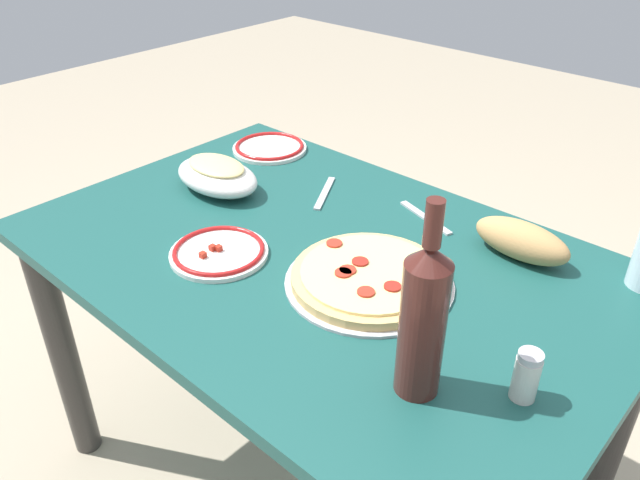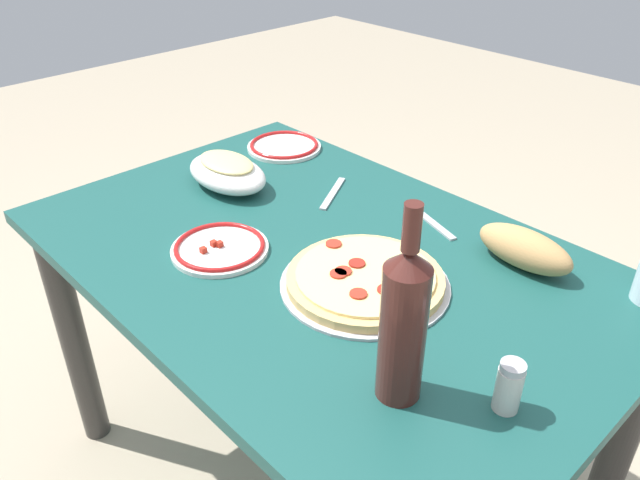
# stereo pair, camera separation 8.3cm
# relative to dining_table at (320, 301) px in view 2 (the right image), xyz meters

# --- Properties ---
(ground_plane) EXTENTS (8.00, 8.00, 0.00)m
(ground_plane) POSITION_rel_dining_table_xyz_m (0.00, 0.00, -0.61)
(ground_plane) COLOR tan
(ground_plane) RESTS_ON ground
(dining_table) EXTENTS (1.26, 0.83, 0.73)m
(dining_table) POSITION_rel_dining_table_xyz_m (0.00, 0.00, 0.00)
(dining_table) COLOR #194C47
(dining_table) RESTS_ON ground
(pepperoni_pizza) EXTENTS (0.33, 0.33, 0.03)m
(pepperoni_pizza) POSITION_rel_dining_table_xyz_m (-0.15, 0.02, 0.14)
(pepperoni_pizza) COLOR #B7B7BC
(pepperoni_pizza) RESTS_ON dining_table
(baked_pasta_dish) EXTENTS (0.24, 0.15, 0.08)m
(baked_pasta_dish) POSITION_rel_dining_table_xyz_m (0.38, -0.04, 0.17)
(baked_pasta_dish) COLOR white
(baked_pasta_dish) RESTS_ON dining_table
(wine_bottle) EXTENTS (0.07, 0.07, 0.33)m
(wine_bottle) POSITION_rel_dining_table_xyz_m (-0.37, 0.19, 0.26)
(wine_bottle) COLOR #471E19
(wine_bottle) RESTS_ON dining_table
(side_plate_near) EXTENTS (0.20, 0.20, 0.02)m
(side_plate_near) POSITION_rel_dining_table_xyz_m (0.15, 0.15, 0.14)
(side_plate_near) COLOR white
(side_plate_near) RESTS_ON dining_table
(side_plate_far) EXTENTS (0.21, 0.21, 0.02)m
(side_plate_far) POSITION_rel_dining_table_xyz_m (0.46, -0.29, 0.14)
(side_plate_far) COLOR white
(side_plate_far) RESTS_ON dining_table
(bread_loaf) EXTENTS (0.20, 0.09, 0.08)m
(bread_loaf) POSITION_rel_dining_table_xyz_m (-0.31, -0.26, 0.17)
(bread_loaf) COLOR tan
(bread_loaf) RESTS_ON dining_table
(spice_shaker) EXTENTS (0.04, 0.04, 0.09)m
(spice_shaker) POSITION_rel_dining_table_xyz_m (-0.50, 0.09, 0.17)
(spice_shaker) COLOR silver
(spice_shaker) RESTS_ON dining_table
(fork_left) EXTENTS (0.10, 0.16, 0.00)m
(fork_left) POSITION_rel_dining_table_xyz_m (0.17, -0.20, 0.13)
(fork_left) COLOR #B7B7BC
(fork_left) RESTS_ON dining_table
(fork_right) EXTENTS (0.17, 0.07, 0.00)m
(fork_right) POSITION_rel_dining_table_xyz_m (-0.08, -0.27, 0.13)
(fork_right) COLOR #B7B7BC
(fork_right) RESTS_ON dining_table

